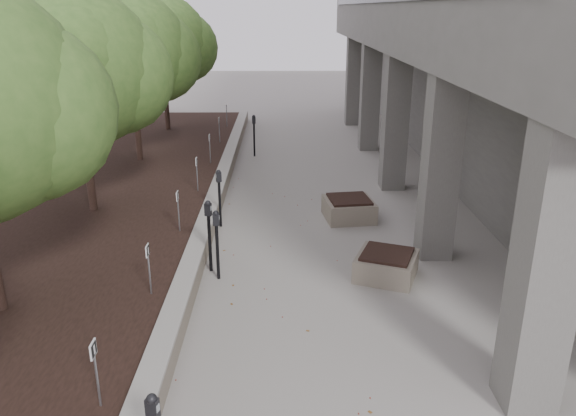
{
  "coord_description": "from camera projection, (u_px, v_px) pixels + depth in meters",
  "views": [
    {
      "loc": [
        0.0,
        -5.46,
        5.25
      ],
      "look_at": [
        0.15,
        6.42,
        0.98
      ],
      "focal_mm": 34.81,
      "sensor_mm": 36.0,
      "label": 1
    }
  ],
  "objects": [
    {
      "name": "retaining_wall",
      "position": [
        215.0,
        201.0,
        15.27
      ],
      "size": [
        0.39,
        26.0,
        0.5
      ],
      "primitive_type": null,
      "color": "gray",
      "rests_on": "ground"
    },
    {
      "name": "parking_sign_3",
      "position": [
        149.0,
        270.0,
        9.88
      ],
      "size": [
        0.04,
        0.22,
        0.96
      ],
      "primitive_type": null,
      "color": "black",
      "rests_on": "planting_bed"
    },
    {
      "name": "crabapple_tree_4",
      "position": [
        133.0,
        78.0,
        18.03
      ],
      "size": [
        4.6,
        4.0,
        5.44
      ],
      "primitive_type": null,
      "color": "#3A6025",
      "rests_on": "planting_bed"
    },
    {
      "name": "parking_sign_8",
      "position": [
        227.0,
        116.0,
        23.99
      ],
      "size": [
        0.04,
        0.22,
        0.96
      ],
      "primitive_type": null,
      "color": "black",
      "rests_on": "planting_bed"
    },
    {
      "name": "berry_scatter",
      "position": [
        277.0,
        275.0,
        11.61
      ],
      "size": [
        3.3,
        14.1,
        0.02
      ],
      "primitive_type": null,
      "color": "maroon",
      "rests_on": "ground"
    },
    {
      "name": "crabapple_tree_5",
      "position": [
        163.0,
        63.0,
        22.74
      ],
      "size": [
        4.6,
        4.0,
        5.44
      ],
      "primitive_type": null,
      "color": "#3A6025",
      "rests_on": "planting_bed"
    },
    {
      "name": "planting_bed",
      "position": [
        81.0,
        204.0,
        15.25
      ],
      "size": [
        7.0,
        26.0,
        0.4
      ],
      "primitive_type": "cube",
      "color": "black",
      "rests_on": "ground"
    },
    {
      "name": "parking_sign_4",
      "position": [
        178.0,
        211.0,
        12.7
      ],
      "size": [
        0.04,
        0.22,
        0.96
      ],
      "primitive_type": null,
      "color": "black",
      "rests_on": "planting_bed"
    },
    {
      "name": "parking_sign_7",
      "position": [
        219.0,
        130.0,
        21.17
      ],
      "size": [
        0.04,
        0.22,
        0.96
      ],
      "primitive_type": null,
      "color": "black",
      "rests_on": "planting_bed"
    },
    {
      "name": "crabapple_tree_3",
      "position": [
        80.0,
        102.0,
        13.33
      ],
      "size": [
        4.6,
        4.0,
        5.44
      ],
      "primitive_type": null,
      "color": "#3A6025",
      "rests_on": "planting_bed"
    },
    {
      "name": "parking_meter_2",
      "position": [
        217.0,
        245.0,
        11.23
      ],
      "size": [
        0.15,
        0.11,
        1.49
      ],
      "primitive_type": null,
      "rotation": [
        0.0,
        0.0,
        0.04
      ],
      "color": "black",
      "rests_on": "ground"
    },
    {
      "name": "parking_meter_3",
      "position": [
        209.0,
        236.0,
        11.56
      ],
      "size": [
        0.18,
        0.15,
        1.58
      ],
      "primitive_type": null,
      "rotation": [
        0.0,
        0.0,
        -0.26
      ],
      "color": "black",
      "rests_on": "ground"
    },
    {
      "name": "parking_sign_5",
      "position": [
        197.0,
        174.0,
        15.53
      ],
      "size": [
        0.04,
        0.22,
        0.96
      ],
      "primitive_type": null,
      "color": "black",
      "rests_on": "planting_bed"
    },
    {
      "name": "parking_sign_2",
      "position": [
        97.0,
        374.0,
        7.06
      ],
      "size": [
        0.04,
        0.22,
        0.96
      ],
      "primitive_type": null,
      "color": "black",
      "rests_on": "planting_bed"
    },
    {
      "name": "planter_front",
      "position": [
        386.0,
        265.0,
        11.47
      ],
      "size": [
        1.51,
        1.51,
        0.54
      ],
      "primitive_type": null,
      "rotation": [
        0.0,
        0.0,
        -0.38
      ],
      "color": "gray",
      "rests_on": "ground"
    },
    {
      "name": "parking_meter_5",
      "position": [
        254.0,
        136.0,
        20.68
      ],
      "size": [
        0.16,
        0.12,
        1.56
      ],
      "primitive_type": null,
      "rotation": [
        0.0,
        0.0,
        0.06
      ],
      "color": "black",
      "rests_on": "ground"
    },
    {
      "name": "parking_meter_4",
      "position": [
        220.0,
        198.0,
        13.97
      ],
      "size": [
        0.18,
        0.15,
        1.5
      ],
      "primitive_type": null,
      "rotation": [
        0.0,
        0.0,
        0.37
      ],
      "color": "black",
      "rests_on": "ground"
    },
    {
      "name": "parking_sign_6",
      "position": [
        210.0,
        149.0,
        18.35
      ],
      "size": [
        0.04,
        0.22,
        0.96
      ],
      "primitive_type": null,
      "color": "black",
      "rests_on": "planting_bed"
    },
    {
      "name": "planter_back",
      "position": [
        349.0,
        208.0,
        14.66
      ],
      "size": [
        1.38,
        1.38,
        0.57
      ],
      "primitive_type": null,
      "rotation": [
        0.0,
        0.0,
        0.13
      ],
      "color": "gray",
      "rests_on": "ground"
    }
  ]
}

